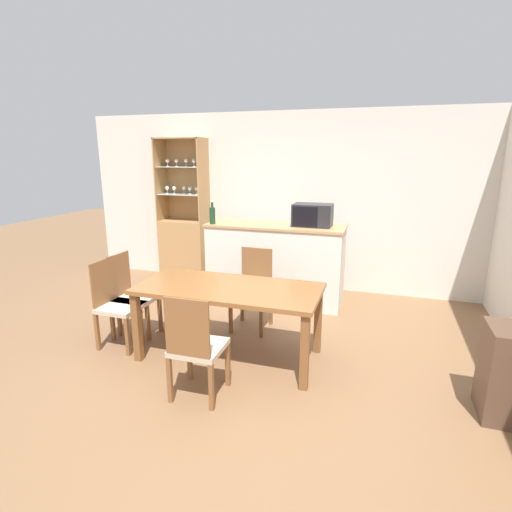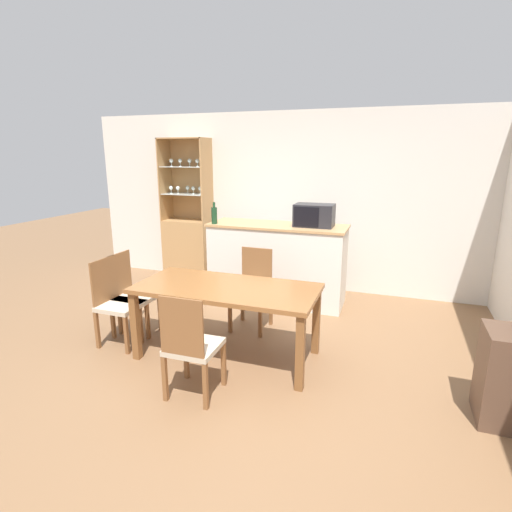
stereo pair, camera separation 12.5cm
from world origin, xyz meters
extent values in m
plane|color=brown|center=(0.00, 0.00, 0.00)|extent=(18.00, 18.00, 0.00)
cube|color=silver|center=(0.00, 2.63, 1.27)|extent=(6.80, 0.06, 2.55)
cube|color=silver|center=(-0.15, 1.89, 0.51)|extent=(1.79, 0.61, 1.03)
cube|color=tan|center=(-0.15, 1.89, 1.04)|extent=(1.82, 0.64, 0.03)
cube|color=tan|center=(-1.77, 2.40, 0.47)|extent=(0.74, 0.40, 0.95)
cube|color=tan|center=(-1.77, 2.59, 1.57)|extent=(0.74, 0.02, 1.24)
cube|color=tan|center=(-2.13, 2.40, 1.57)|extent=(0.02, 0.40, 1.24)
cube|color=tan|center=(-1.41, 2.40, 1.57)|extent=(0.02, 0.40, 1.24)
cube|color=tan|center=(-1.77, 2.40, 2.18)|extent=(0.74, 0.40, 0.02)
cube|color=silver|center=(-1.77, 2.40, 1.36)|extent=(0.69, 0.35, 0.01)
cube|color=silver|center=(-1.77, 2.40, 1.77)|extent=(0.69, 0.35, 0.01)
cylinder|color=silver|center=(-2.01, 2.35, 1.37)|extent=(0.04, 0.04, 0.01)
cylinder|color=silver|center=(-2.01, 2.35, 1.40)|extent=(0.01, 0.01, 0.06)
sphere|color=silver|center=(-2.01, 2.35, 1.45)|extent=(0.06, 0.06, 0.06)
cylinder|color=silver|center=(-1.99, 2.38, 1.78)|extent=(0.04, 0.04, 0.01)
cylinder|color=silver|center=(-1.99, 2.38, 1.81)|extent=(0.01, 0.01, 0.06)
sphere|color=silver|center=(-1.99, 2.38, 1.86)|extent=(0.06, 0.06, 0.06)
cylinder|color=silver|center=(-1.89, 2.36, 1.37)|extent=(0.04, 0.04, 0.01)
cylinder|color=silver|center=(-1.89, 2.36, 1.40)|extent=(0.01, 0.01, 0.06)
sphere|color=silver|center=(-1.89, 2.36, 1.45)|extent=(0.06, 0.06, 0.06)
cylinder|color=silver|center=(-1.84, 2.39, 1.78)|extent=(0.04, 0.04, 0.01)
cylinder|color=silver|center=(-1.84, 2.39, 1.81)|extent=(0.01, 0.01, 0.06)
sphere|color=silver|center=(-1.84, 2.39, 1.86)|extent=(0.06, 0.06, 0.06)
cylinder|color=silver|center=(-1.77, 2.45, 1.37)|extent=(0.04, 0.04, 0.01)
cylinder|color=silver|center=(-1.77, 2.45, 1.40)|extent=(0.01, 0.01, 0.06)
sphere|color=silver|center=(-1.77, 2.45, 1.45)|extent=(0.06, 0.06, 0.06)
cylinder|color=silver|center=(-1.70, 2.41, 1.78)|extent=(0.04, 0.04, 0.01)
cylinder|color=silver|center=(-1.70, 2.41, 1.81)|extent=(0.01, 0.01, 0.06)
sphere|color=silver|center=(-1.70, 2.41, 1.86)|extent=(0.06, 0.06, 0.06)
cylinder|color=silver|center=(-1.65, 2.41, 1.37)|extent=(0.04, 0.04, 0.01)
cylinder|color=silver|center=(-1.65, 2.41, 1.40)|extent=(0.01, 0.01, 0.06)
sphere|color=silver|center=(-1.65, 2.41, 1.45)|extent=(0.06, 0.06, 0.06)
cylinder|color=silver|center=(-1.55, 2.38, 1.78)|extent=(0.04, 0.04, 0.01)
cylinder|color=silver|center=(-1.55, 2.38, 1.81)|extent=(0.01, 0.01, 0.06)
sphere|color=silver|center=(-1.55, 2.38, 1.86)|extent=(0.06, 0.06, 0.06)
cylinder|color=silver|center=(-1.53, 2.41, 1.37)|extent=(0.04, 0.04, 0.01)
cylinder|color=silver|center=(-1.53, 2.41, 1.40)|extent=(0.01, 0.01, 0.06)
sphere|color=silver|center=(-1.53, 2.41, 1.45)|extent=(0.06, 0.06, 0.06)
cube|color=brown|center=(-0.17, 0.24, 0.71)|extent=(1.75, 0.82, 0.04)
cube|color=brown|center=(-0.99, -0.11, 0.34)|extent=(0.07, 0.07, 0.69)
cube|color=brown|center=(0.64, -0.11, 0.34)|extent=(0.07, 0.07, 0.69)
cube|color=brown|center=(-0.99, 0.59, 0.34)|extent=(0.07, 0.07, 0.69)
cube|color=brown|center=(0.64, 0.59, 0.34)|extent=(0.07, 0.07, 0.69)
cube|color=#C1B299|center=(-0.17, -0.44, 0.42)|extent=(0.41, 0.41, 0.05)
cube|color=brown|center=(-0.17, -0.63, 0.68)|extent=(0.37, 0.02, 0.47)
cube|color=brown|center=(-0.35, -0.26, 0.20)|extent=(0.04, 0.04, 0.40)
cube|color=brown|center=(0.01, -0.26, 0.20)|extent=(0.04, 0.04, 0.40)
cube|color=brown|center=(-0.35, -0.62, 0.20)|extent=(0.04, 0.04, 0.40)
cube|color=brown|center=(0.01, -0.62, 0.20)|extent=(0.04, 0.04, 0.40)
cube|color=#C1B299|center=(-0.17, 0.92, 0.42)|extent=(0.41, 0.41, 0.05)
cube|color=brown|center=(-0.17, 1.11, 0.68)|extent=(0.37, 0.03, 0.47)
cube|color=brown|center=(0.01, 0.74, 0.20)|extent=(0.04, 0.04, 0.40)
cube|color=brown|center=(-0.36, 0.74, 0.20)|extent=(0.04, 0.04, 0.40)
cube|color=brown|center=(0.01, 1.10, 0.20)|extent=(0.04, 0.04, 0.40)
cube|color=brown|center=(-0.35, 1.10, 0.20)|extent=(0.04, 0.04, 0.40)
cube|color=#C1B299|center=(-1.32, 0.12, 0.42)|extent=(0.40, 0.40, 0.05)
cube|color=brown|center=(-1.51, 0.12, 0.68)|extent=(0.02, 0.37, 0.47)
cube|color=brown|center=(-1.13, 0.30, 0.20)|extent=(0.04, 0.04, 0.40)
cube|color=brown|center=(-1.14, -0.06, 0.20)|extent=(0.04, 0.04, 0.40)
cube|color=brown|center=(-1.50, 0.30, 0.20)|extent=(0.04, 0.04, 0.40)
cube|color=brown|center=(-1.50, -0.06, 0.20)|extent=(0.04, 0.04, 0.40)
cube|color=#C1B299|center=(-1.32, 0.36, 0.42)|extent=(0.41, 0.41, 0.05)
cube|color=brown|center=(-1.51, 0.37, 0.68)|extent=(0.03, 0.37, 0.47)
cube|color=brown|center=(-1.13, 0.54, 0.20)|extent=(0.04, 0.04, 0.40)
cube|color=brown|center=(-1.14, 0.18, 0.20)|extent=(0.04, 0.04, 0.40)
cube|color=brown|center=(-1.49, 0.55, 0.20)|extent=(0.04, 0.04, 0.40)
cube|color=brown|center=(-1.50, 0.19, 0.20)|extent=(0.04, 0.04, 0.40)
cube|color=#232328|center=(0.33, 1.91, 1.20)|extent=(0.49, 0.32, 0.29)
cube|color=black|center=(0.26, 1.75, 1.20)|extent=(0.32, 0.01, 0.25)
cylinder|color=#193D23|center=(-0.96, 1.67, 1.17)|extent=(0.08, 0.08, 0.22)
cylinder|color=#193D23|center=(-0.96, 1.67, 1.31)|extent=(0.03, 0.03, 0.07)
camera|label=1|loc=(1.18, -3.13, 1.96)|focal=28.00mm
camera|label=2|loc=(1.30, -3.09, 1.96)|focal=28.00mm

